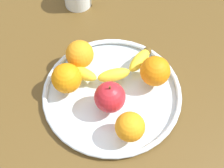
{
  "coord_description": "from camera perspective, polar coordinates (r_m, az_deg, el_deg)",
  "views": [
    {
      "loc": [
        4.9,
        -40.21,
        66.16
      ],
      "look_at": [
        0.0,
        0.0,
        4.8
      ],
      "focal_mm": 51.65,
      "sensor_mm": 36.0,
      "label": 1
    }
  ],
  "objects": [
    {
      "name": "orange_front_right",
      "position": [
        0.78,
        -5.73,
        5.26
      ],
      "size": [
        6.86,
        6.86,
        6.86
      ],
      "primitive_type": "sphere",
      "color": "orange",
      "rests_on": "fruit_bowl"
    },
    {
      "name": "ground_plane",
      "position": [
        0.79,
        0.0,
        -2.71
      ],
      "size": [
        118.44,
        118.44,
        4.0
      ],
      "primitive_type": "cube",
      "color": "brown"
    },
    {
      "name": "orange_back_right",
      "position": [
        0.75,
        -8.01,
        1.2
      ],
      "size": [
        7.01,
        7.01,
        7.01
      ],
      "primitive_type": "sphere",
      "color": "orange",
      "rests_on": "fruit_bowl"
    },
    {
      "name": "fruit_bowl",
      "position": [
        0.77,
        0.0,
        -1.6
      ],
      "size": [
        33.15,
        33.15,
        1.8
      ],
      "color": "silver",
      "rests_on": "ground_plane"
    },
    {
      "name": "orange_front_left",
      "position": [
        0.76,
        7.65,
        2.29
      ],
      "size": [
        7.14,
        7.14,
        7.14
      ],
      "primitive_type": "sphere",
      "color": "orange",
      "rests_on": "fruit_bowl"
    },
    {
      "name": "apple",
      "position": [
        0.71,
        -0.05,
        -2.37
      ],
      "size": [
        7.04,
        7.04,
        7.84
      ],
      "color": "red",
      "rests_on": "fruit_bowl"
    },
    {
      "name": "banana",
      "position": [
        0.78,
        0.23,
        2.73
      ],
      "size": [
        21.04,
        12.69,
        3.07
      ],
      "rotation": [
        0.0,
        0.0,
        0.39
      ],
      "color": "yellow",
      "rests_on": "fruit_bowl"
    },
    {
      "name": "orange_center",
      "position": [
        0.68,
        3.21,
        -7.57
      ],
      "size": [
        6.46,
        6.46,
        6.46
      ],
      "primitive_type": "sphere",
      "color": "orange",
      "rests_on": "fruit_bowl"
    }
  ]
}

